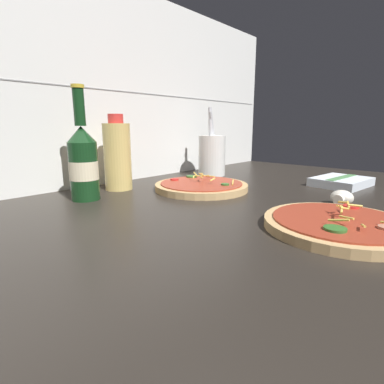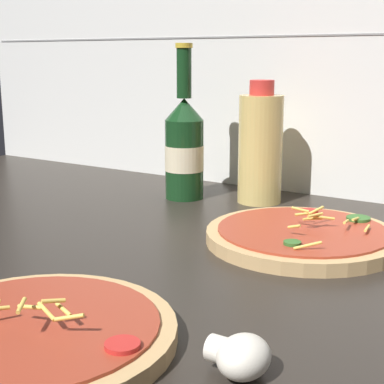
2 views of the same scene
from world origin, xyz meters
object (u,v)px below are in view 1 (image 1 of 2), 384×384
at_px(pizza_far, 201,186).
at_px(dish_towel, 341,182).
at_px(mushroom_left, 342,198).
at_px(beer_bottle, 83,162).
at_px(utensil_crock, 212,155).
at_px(pizza_near, 340,225).
at_px(oil_bottle, 117,156).

bearing_deg(pizza_far, dish_towel, -39.79).
xyz_separation_m(mushroom_left, dish_towel, (0.24, 0.07, -0.00)).
xyz_separation_m(beer_bottle, utensil_crock, (0.48, 0.00, -0.02)).
height_order(mushroom_left, utensil_crock, utensil_crock).
bearing_deg(pizza_far, utensil_crock, 32.29).
distance_m(pizza_near, oil_bottle, 0.57).
distance_m(pizza_far, mushroom_left, 0.35).
relative_size(oil_bottle, mushroom_left, 4.04).
xyz_separation_m(beer_bottle, mushroom_left, (0.36, -0.47, -0.07)).
bearing_deg(pizza_near, pizza_far, 76.82).
bearing_deg(oil_bottle, beer_bottle, -160.57).
height_order(pizza_far, beer_bottle, beer_bottle).
relative_size(pizza_near, mushroom_left, 4.96).
relative_size(pizza_far, dish_towel, 1.43).
bearing_deg(utensil_crock, pizza_near, -120.28).
distance_m(pizza_far, dish_towel, 0.42).
bearing_deg(pizza_far, pizza_near, -103.18).
distance_m(pizza_near, utensil_crock, 0.61).
xyz_separation_m(pizza_near, mushroom_left, (0.18, 0.05, 0.01)).
distance_m(pizza_near, mushroom_left, 0.18).
height_order(pizza_near, oil_bottle, oil_bottle).
xyz_separation_m(pizza_near, utensil_crock, (0.30, 0.52, 0.06)).
relative_size(pizza_far, utensil_crock, 1.08).
bearing_deg(dish_towel, utensil_crock, 104.84).
bearing_deg(pizza_near, utensil_crock, 59.72).
height_order(pizza_far, dish_towel, pizza_far).
height_order(pizza_far, utensil_crock, utensil_crock).
height_order(pizza_near, dish_towel, pizza_near).
distance_m(pizza_far, oil_bottle, 0.24).
relative_size(oil_bottle, dish_towel, 1.14).
height_order(beer_bottle, utensil_crock, beer_bottle).
bearing_deg(mushroom_left, pizza_far, 104.13).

